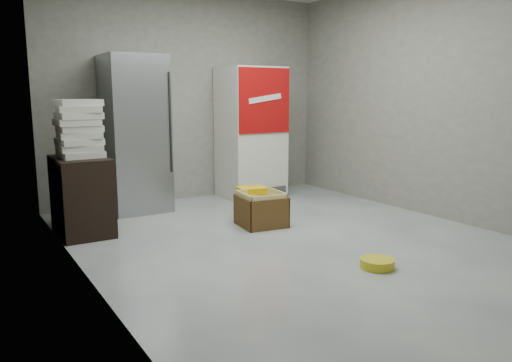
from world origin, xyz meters
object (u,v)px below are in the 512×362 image
at_px(wood_shelf, 82,196).
at_px(phonebook_stack_main, 252,203).
at_px(coke_cooler, 251,133).
at_px(steel_fridge, 135,134).
at_px(cardboard_box, 261,212).

relative_size(wood_shelf, phonebook_stack_main, 2.13).
distance_m(coke_cooler, phonebook_stack_main, 1.50).
distance_m(coke_cooler, wood_shelf, 2.63).
bearing_deg(wood_shelf, steel_fridge, 41.31).
height_order(steel_fridge, phonebook_stack_main, steel_fridge).
distance_m(steel_fridge, wood_shelf, 1.23).
xyz_separation_m(steel_fridge, coke_cooler, (1.65, -0.01, -0.05)).
height_order(wood_shelf, phonebook_stack_main, wood_shelf).
bearing_deg(steel_fridge, phonebook_stack_main, -49.13).
relative_size(coke_cooler, wood_shelf, 2.25).
bearing_deg(steel_fridge, wood_shelf, -138.69).
bearing_deg(cardboard_box, phonebook_stack_main, 84.56).
distance_m(wood_shelf, phonebook_stack_main, 1.87).
bearing_deg(coke_cooler, cardboard_box, -116.89).
bearing_deg(coke_cooler, wood_shelf, -163.72).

